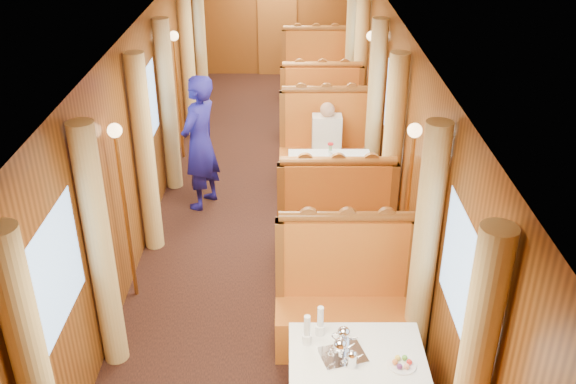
{
  "coord_description": "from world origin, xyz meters",
  "views": [
    {
      "loc": [
        0.21,
        -7.3,
        4.16
      ],
      "look_at": [
        0.22,
        -1.41,
        1.05
      ],
      "focal_mm": 40.0,
      "sensor_mm": 36.0,
      "label": 1
    }
  ],
  "objects_px": {
    "teapot_left": "(340,352)",
    "rose_vase_mid": "(330,148)",
    "banquette_far_aft": "(316,76)",
    "steward": "(200,143)",
    "teapot_right": "(352,360)",
    "banquette_far_fwd": "(321,114)",
    "table_far": "(318,96)",
    "teapot_back": "(343,339)",
    "fruit_plate": "(402,364)",
    "banquette_near_aft": "(345,305)",
    "banquette_mid_fwd": "(335,224)",
    "tea_tray": "(342,355)",
    "rose_vase_far": "(320,65)",
    "banquette_mid_aft": "(325,151)",
    "table_mid": "(329,187)",
    "passenger": "(327,136)"
  },
  "relations": [
    {
      "from": "teapot_left",
      "to": "rose_vase_mid",
      "type": "bearing_deg",
      "value": 68.18
    },
    {
      "from": "banquette_far_aft",
      "to": "steward",
      "type": "relative_size",
      "value": 0.75
    },
    {
      "from": "teapot_left",
      "to": "teapot_right",
      "type": "height_order",
      "value": "teapot_left"
    },
    {
      "from": "banquette_far_fwd",
      "to": "teapot_left",
      "type": "height_order",
      "value": "banquette_far_fwd"
    },
    {
      "from": "table_far",
      "to": "teapot_back",
      "type": "distance_m",
      "value": 6.94
    },
    {
      "from": "banquette_far_aft",
      "to": "fruit_plate",
      "type": "distance_m",
      "value": 8.17
    },
    {
      "from": "banquette_near_aft",
      "to": "teapot_back",
      "type": "distance_m",
      "value": 1.03
    },
    {
      "from": "banquette_mid_fwd",
      "to": "banquette_far_fwd",
      "type": "bearing_deg",
      "value": 90.0
    },
    {
      "from": "banquette_far_aft",
      "to": "teapot_left",
      "type": "xyz_separation_m",
      "value": [
        -0.14,
        -8.09,
        0.4
      ]
    },
    {
      "from": "tea_tray",
      "to": "rose_vase_far",
      "type": "distance_m",
      "value": 7.06
    },
    {
      "from": "banquette_mid_aft",
      "to": "teapot_back",
      "type": "xyz_separation_m",
      "value": [
        -0.1,
        -4.44,
        0.4
      ]
    },
    {
      "from": "table_mid",
      "to": "rose_vase_far",
      "type": "bearing_deg",
      "value": 89.64
    },
    {
      "from": "banquette_near_aft",
      "to": "passenger",
      "type": "bearing_deg",
      "value": 90.0
    },
    {
      "from": "banquette_far_fwd",
      "to": "rose_vase_far",
      "type": "bearing_deg",
      "value": 88.77
    },
    {
      "from": "rose_vase_mid",
      "to": "passenger",
      "type": "relative_size",
      "value": 0.47
    },
    {
      "from": "banquette_far_fwd",
      "to": "banquette_mid_fwd",
      "type": "bearing_deg",
      "value": -90.0
    },
    {
      "from": "teapot_left",
      "to": "fruit_plate",
      "type": "xyz_separation_m",
      "value": [
        0.46,
        -0.07,
        -0.05
      ]
    },
    {
      "from": "banquette_near_aft",
      "to": "teapot_left",
      "type": "bearing_deg",
      "value": -97.35
    },
    {
      "from": "banquette_near_aft",
      "to": "banquette_far_aft",
      "type": "relative_size",
      "value": 1.0
    },
    {
      "from": "banquette_mid_fwd",
      "to": "table_far",
      "type": "xyz_separation_m",
      "value": [
        0.0,
        4.51,
        -0.05
      ]
    },
    {
      "from": "table_far",
      "to": "teapot_left",
      "type": "relative_size",
      "value": 5.89
    },
    {
      "from": "rose_vase_mid",
      "to": "rose_vase_far",
      "type": "bearing_deg",
      "value": 89.57
    },
    {
      "from": "banquette_far_fwd",
      "to": "banquette_far_aft",
      "type": "xyz_separation_m",
      "value": [
        0.0,
        2.03,
        0.0
      ]
    },
    {
      "from": "teapot_back",
      "to": "rose_vase_mid",
      "type": "xyz_separation_m",
      "value": [
        0.1,
        3.43,
        0.11
      ]
    },
    {
      "from": "banquette_near_aft",
      "to": "banquette_mid_aft",
      "type": "distance_m",
      "value": 3.5
    },
    {
      "from": "table_mid",
      "to": "teapot_back",
      "type": "xyz_separation_m",
      "value": [
        -0.1,
        -3.43,
        0.45
      ]
    },
    {
      "from": "teapot_right",
      "to": "steward",
      "type": "relative_size",
      "value": 0.08
    },
    {
      "from": "steward",
      "to": "passenger",
      "type": "distance_m",
      "value": 1.76
    },
    {
      "from": "teapot_back",
      "to": "passenger",
      "type": "relative_size",
      "value": 0.23
    },
    {
      "from": "teapot_back",
      "to": "rose_vase_mid",
      "type": "relative_size",
      "value": 0.48
    },
    {
      "from": "banquette_near_aft",
      "to": "fruit_plate",
      "type": "xyz_separation_m",
      "value": [
        0.32,
        -1.16,
        0.35
      ]
    },
    {
      "from": "teapot_back",
      "to": "fruit_plate",
      "type": "relative_size",
      "value": 0.8
    },
    {
      "from": "banquette_near_aft",
      "to": "table_far",
      "type": "bearing_deg",
      "value": 90.0
    },
    {
      "from": "banquette_near_aft",
      "to": "banquette_mid_fwd",
      "type": "xyz_separation_m",
      "value": [
        0.0,
        1.47,
        0.0
      ]
    },
    {
      "from": "rose_vase_far",
      "to": "passenger",
      "type": "distance_m",
      "value": 2.71
    },
    {
      "from": "steward",
      "to": "rose_vase_mid",
      "type": "bearing_deg",
      "value": 106.9
    },
    {
      "from": "teapot_right",
      "to": "rose_vase_far",
      "type": "distance_m",
      "value": 7.17
    },
    {
      "from": "teapot_left",
      "to": "teapot_back",
      "type": "bearing_deg",
      "value": 55.61
    },
    {
      "from": "steward",
      "to": "rose_vase_far",
      "type": "bearing_deg",
      "value": 177.89
    },
    {
      "from": "table_mid",
      "to": "banquette_far_aft",
      "type": "relative_size",
      "value": 0.78
    },
    {
      "from": "teapot_left",
      "to": "teapot_right",
      "type": "bearing_deg",
      "value": -61.55
    },
    {
      "from": "table_mid",
      "to": "banquette_mid_fwd",
      "type": "xyz_separation_m",
      "value": [
        0.0,
        -1.01,
        0.05
      ]
    },
    {
      "from": "teapot_right",
      "to": "banquette_mid_fwd",
      "type": "bearing_deg",
      "value": 71.35
    },
    {
      "from": "fruit_plate",
      "to": "banquette_mid_aft",
      "type": "bearing_deg",
      "value": 93.98
    },
    {
      "from": "steward",
      "to": "passenger",
      "type": "relative_size",
      "value": 2.35
    },
    {
      "from": "table_mid",
      "to": "rose_vase_mid",
      "type": "xyz_separation_m",
      "value": [
        -0.0,
        -0.0,
        0.55
      ]
    },
    {
      "from": "banquette_far_fwd",
      "to": "steward",
      "type": "bearing_deg",
      "value": -126.32
    },
    {
      "from": "banquette_mid_fwd",
      "to": "rose_vase_mid",
      "type": "bearing_deg",
      "value": 90.23
    },
    {
      "from": "banquette_mid_fwd",
      "to": "teapot_left",
      "type": "relative_size",
      "value": 7.51
    },
    {
      "from": "banquette_mid_fwd",
      "to": "rose_vase_mid",
      "type": "xyz_separation_m",
      "value": [
        -0.0,
        1.01,
        0.5
      ]
    }
  ]
}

